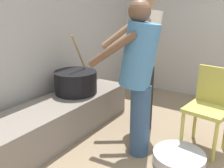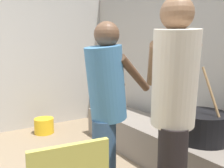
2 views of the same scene
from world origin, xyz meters
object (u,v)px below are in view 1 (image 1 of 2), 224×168
cooking_pot_main (76,82)px  chair_olive (209,105)px  cook_in_blue_shirt (138,72)px  cook_in_cream_shirt (144,54)px  metal_mixing_bowl (179,158)px

cooking_pot_main → chair_olive: cooking_pot_main is taller
chair_olive → cooking_pot_main: bearing=101.0°
cooking_pot_main → cook_in_blue_shirt: cook_in_blue_shirt is taller
cook_in_blue_shirt → cook_in_cream_shirt: size_ratio=0.93×
chair_olive → metal_mixing_bowl: 0.65m
cooking_pot_main → metal_mixing_bowl: cooking_pot_main is taller
cooking_pot_main → metal_mixing_bowl: 1.52m
cooking_pot_main → metal_mixing_bowl: (-0.15, -1.43, -0.50)m
cook_in_cream_shirt → metal_mixing_bowl: cook_in_cream_shirt is taller
cook_in_blue_shirt → metal_mixing_bowl: bearing=-81.9°
cooking_pot_main → cook_in_cream_shirt: 0.94m
cook_in_blue_shirt → cook_in_cream_shirt: 0.58m
metal_mixing_bowl → chair_olive: bearing=-17.0°
cook_in_cream_shirt → metal_mixing_bowl: 1.20m
cook_in_blue_shirt → cook_in_cream_shirt: cook_in_cream_shirt is taller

